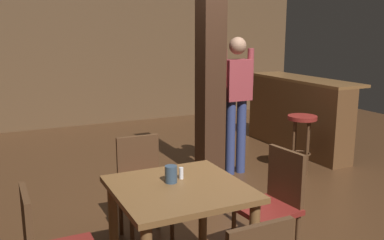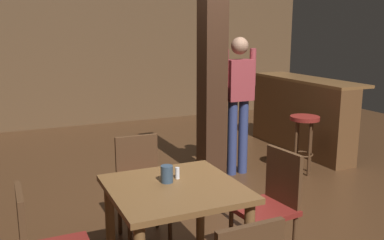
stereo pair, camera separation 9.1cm
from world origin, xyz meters
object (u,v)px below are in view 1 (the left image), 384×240
Objects in this scene: standing_person at (237,96)px; chair_east at (274,200)px; dining_table at (179,205)px; bar_counter at (297,114)px; bar_stool_near at (302,130)px; napkin_cup at (171,174)px; salt_shaker at (181,173)px; chair_north at (142,183)px.

chair_east is at bearing -113.15° from standing_person.
bar_counter is at bearing 39.28° from dining_table.
standing_person is 2.30× the size of bar_stool_near.
dining_table is at bearing -179.16° from chair_east.
chair_east is 2.25m from bar_stool_near.
chair_east is 0.90m from napkin_cup.
salt_shaker is 0.11× the size of bar_stool_near.
bar_counter reaches higher than bar_stool_near.
standing_person is 0.86× the size of bar_counter.
chair_north is (-0.80, 0.81, 0.00)m from chair_east.
salt_shaker is (0.06, -0.69, 0.30)m from chair_north.
napkin_cup is at bearing 104.79° from dining_table.
bar_stool_near is at bearing -125.86° from bar_counter.
dining_table is 2.89m from bar_stool_near.
bar_counter reaches higher than salt_shaker.
chair_north reaches higher than napkin_cup.
chair_east is at bearing -45.16° from chair_north.
chair_north is 0.52× the size of standing_person.
dining_table reaches higher than bar_stool_near.
dining_table is 3.92m from bar_counter.
napkin_cup is 2.87m from bar_stool_near.
standing_person is at bearing 49.25° from salt_shaker.
napkin_cup is at bearing -141.96° from bar_counter.
chair_east is (0.81, 0.01, -0.12)m from dining_table.
napkin_cup is at bearing 174.75° from chair_east.
standing_person reaches higher than dining_table.
salt_shaker is at bearing -147.63° from bar_stool_near.
chair_north is at bearing 89.30° from dining_table.
chair_north reaches higher than salt_shaker.
standing_person is at bearing -158.94° from bar_counter.
chair_east is 10.62× the size of salt_shaker.
salt_shaker is 0.05× the size of standing_person.
chair_east is at bearing -8.88° from salt_shaker.
standing_person is at bearing 155.90° from bar_stool_near.
bar_counter reaches higher than chair_north.
napkin_cup is at bearing -148.00° from bar_stool_near.
bar_stool_near is (1.59, 1.59, 0.06)m from chair_east.
salt_shaker reaches higher than dining_table.
bar_stool_near is at bearing 33.74° from dining_table.
chair_north is 0.75m from salt_shaker.
dining_table is at bearing -119.56° from salt_shaker.
salt_shaker is at bearing -130.75° from standing_person.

